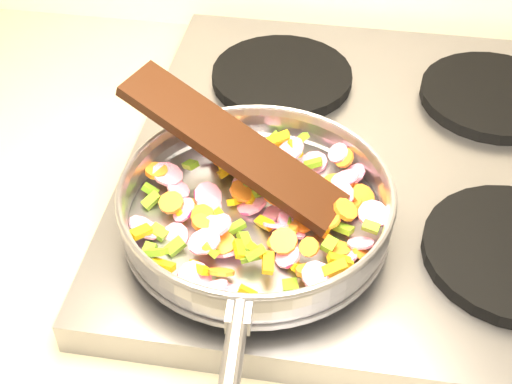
# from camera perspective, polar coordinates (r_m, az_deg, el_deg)

# --- Properties ---
(cooktop) EXTENTS (0.60, 0.60, 0.04)m
(cooktop) POSITION_cam_1_polar(r_m,az_deg,el_deg) (0.88, 9.87, 1.74)
(cooktop) COLOR #939399
(cooktop) RESTS_ON counter_top
(grate_fl) EXTENTS (0.19, 0.19, 0.02)m
(grate_fl) POSITION_cam_1_polar(r_m,az_deg,el_deg) (0.77, -0.72, -2.40)
(grate_fl) COLOR black
(grate_fl) RESTS_ON cooktop
(grate_bl) EXTENTS (0.19, 0.19, 0.02)m
(grate_bl) POSITION_cam_1_polar(r_m,az_deg,el_deg) (0.98, 2.09, 9.23)
(grate_bl) COLOR black
(grate_bl) RESTS_ON cooktop
(grate_br) EXTENTS (0.19, 0.19, 0.02)m
(grate_br) POSITION_cam_1_polar(r_m,az_deg,el_deg) (0.99, 18.46, 7.32)
(grate_br) COLOR black
(grate_br) RESTS_ON cooktop
(saute_pan) EXTENTS (0.32, 0.49, 0.05)m
(saute_pan) POSITION_cam_1_polar(r_m,az_deg,el_deg) (0.73, -0.02, -1.04)
(saute_pan) COLOR #9E9EA5
(saute_pan) RESTS_ON grate_fl
(vegetable_heap) EXTENTS (0.27, 0.27, 0.05)m
(vegetable_heap) POSITION_cam_1_polar(r_m,az_deg,el_deg) (0.74, 0.44, -1.36)
(vegetable_heap) COLOR gold
(vegetable_heap) RESTS_ON saute_pan
(wooden_spatula) EXTENTS (0.25, 0.14, 0.10)m
(wooden_spatula) POSITION_cam_1_polar(r_m,az_deg,el_deg) (0.74, -1.87, 3.75)
(wooden_spatula) COLOR black
(wooden_spatula) RESTS_ON saute_pan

